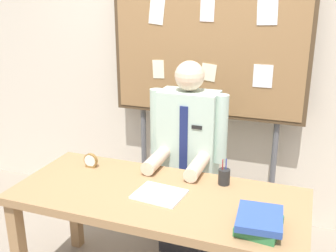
% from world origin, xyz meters
% --- Properties ---
extents(back_wall, '(6.40, 0.08, 2.70)m').
position_xyz_m(back_wall, '(0.00, 1.23, 1.35)').
color(back_wall, beige).
rests_on(back_wall, ground_plane).
extents(desk, '(1.68, 0.72, 0.73)m').
position_xyz_m(desk, '(0.00, 0.00, 0.64)').
color(desk, '#9E754C').
rests_on(desk, ground_plane).
extents(person, '(0.55, 0.56, 1.40)m').
position_xyz_m(person, '(0.00, 0.58, 0.65)').
color(person, '#2D2D33').
rests_on(person, ground_plane).
extents(bulletin_board, '(1.51, 0.09, 2.05)m').
position_xyz_m(bulletin_board, '(0.00, 1.02, 1.45)').
color(bulletin_board, '#4C3823').
rests_on(bulletin_board, ground_plane).
extents(book_stack, '(0.23, 0.27, 0.08)m').
position_xyz_m(book_stack, '(0.60, -0.18, 0.77)').
color(book_stack, '#337F47').
rests_on(book_stack, desk).
extents(open_notebook, '(0.29, 0.25, 0.01)m').
position_xyz_m(open_notebook, '(0.02, -0.02, 0.74)').
color(open_notebook, white).
rests_on(open_notebook, desk).
extents(desk_clock, '(0.09, 0.04, 0.09)m').
position_xyz_m(desk_clock, '(-0.55, 0.19, 0.77)').
color(desk_clock, olive).
rests_on(desk_clock, desk).
extents(pen_holder, '(0.07, 0.07, 0.16)m').
position_xyz_m(pen_holder, '(0.33, 0.24, 0.78)').
color(pen_holder, '#262626').
rests_on(pen_holder, desk).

